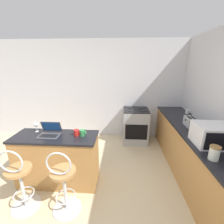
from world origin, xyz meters
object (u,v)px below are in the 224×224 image
(bar_stool_far, at_px, (64,184))
(stove_range, at_px, (135,126))
(mug_white, at_px, (187,112))
(laptop, at_px, (50,132))
(microwave, at_px, (214,135))
(toaster, at_px, (190,122))
(mug_green, at_px, (83,133))
(mug_red, at_px, (77,133))
(bar_stool_near, at_px, (20,181))
(wine_glass_short, at_px, (36,125))
(storage_jar, at_px, (214,153))

(bar_stool_far, relative_size, stove_range, 1.10)
(bar_stool_far, height_order, mug_white, same)
(bar_stool_far, xyz_separation_m, laptop, (-0.39, 0.57, 0.48))
(microwave, relative_size, mug_white, 5.10)
(toaster, bearing_deg, mug_green, -164.91)
(stove_range, distance_m, mug_red, 1.94)
(stove_range, relative_size, mug_white, 9.08)
(bar_stool_near, xyz_separation_m, mug_green, (0.75, 0.57, 0.48))
(mug_red, bearing_deg, stove_range, 54.57)
(laptop, bearing_deg, microwave, -3.80)
(toaster, bearing_deg, bar_stool_near, -157.83)
(laptop, xyz_separation_m, wine_glass_short, (-0.28, 0.10, 0.07))
(toaster, xyz_separation_m, wine_glass_short, (-2.71, -0.40, 0.04))
(wine_glass_short, xyz_separation_m, storage_jar, (2.55, -0.63, -0.04))
(bar_stool_near, distance_m, mug_white, 3.46)
(wine_glass_short, bearing_deg, laptop, -19.80)
(bar_stool_near, relative_size, microwave, 1.96)
(bar_stool_near, distance_m, toaster, 2.90)
(mug_green, bearing_deg, laptop, 179.58)
(laptop, distance_m, mug_green, 0.54)
(laptop, height_order, mug_red, laptop)
(microwave, height_order, mug_green, microwave)
(bar_stool_near, xyz_separation_m, toaster, (2.64, 1.08, 0.52))
(mug_red, bearing_deg, toaster, 14.34)
(laptop, xyz_separation_m, mug_red, (0.44, -0.00, -0.00))
(toaster, xyz_separation_m, mug_green, (-1.89, -0.51, -0.04))
(stove_range, bearing_deg, toaster, -48.65)
(bar_stool_far, xyz_separation_m, stove_range, (1.13, 2.10, -0.01))
(laptop, relative_size, toaster, 1.26)
(bar_stool_near, bearing_deg, mug_green, 37.00)
(toaster, xyz_separation_m, mug_white, (0.26, 0.75, -0.04))
(laptop, bearing_deg, mug_white, 25.17)
(mug_red, distance_m, mug_white, 2.57)
(microwave, bearing_deg, mug_red, 175.44)
(bar_stool_far, relative_size, storage_jar, 5.56)
(stove_range, distance_m, wine_glass_short, 2.37)
(storage_jar, bearing_deg, mug_white, 76.79)
(stove_range, height_order, mug_green, mug_green)
(mug_green, bearing_deg, bar_stool_near, -143.00)
(laptop, height_order, microwave, microwave)
(laptop, distance_m, mug_white, 2.96)
(bar_stool_far, distance_m, stove_range, 2.39)
(mug_white, relative_size, mug_green, 0.98)
(storage_jar, bearing_deg, mug_red, 163.95)
(mug_red, xyz_separation_m, storage_jar, (1.82, -0.52, 0.04))
(wine_glass_short, bearing_deg, stove_range, 38.22)
(storage_jar, height_order, mug_white, storage_jar)
(mug_red, bearing_deg, mug_white, 29.37)
(microwave, relative_size, mug_green, 4.98)
(storage_jar, bearing_deg, wine_glass_short, 166.12)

